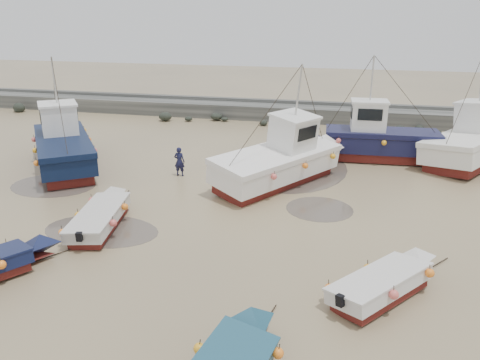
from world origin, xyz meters
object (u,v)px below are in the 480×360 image
object	(u,v)px
cabin_boat_1	(283,158)
cabin_boat_2	(371,138)
cabin_boat_0	(62,144)
dinghy_3	(389,280)
cabin_boat_3	(477,141)
person	(180,175)
dinghy_0	(102,214)

from	to	relation	value
cabin_boat_1	cabin_boat_2	xyz separation A→B (m)	(4.68, 5.09, 0.03)
cabin_boat_0	dinghy_3	bearing A→B (deg)	-65.44
cabin_boat_1	cabin_boat_3	world-z (taller)	same
dinghy_3	cabin_boat_0	distance (m)	20.38
person	cabin_boat_2	bearing A→B (deg)	-151.70
cabin_boat_0	person	world-z (taller)	cabin_boat_0
dinghy_0	cabin_boat_3	bearing A→B (deg)	26.83
dinghy_0	cabin_boat_3	size ratio (longest dim) A/B	0.67
cabin_boat_2	cabin_boat_3	distance (m)	6.25
cabin_boat_0	cabin_boat_1	size ratio (longest dim) A/B	1.00
dinghy_3	cabin_boat_2	size ratio (longest dim) A/B	0.52
cabin_boat_0	cabin_boat_1	world-z (taller)	same
dinghy_0	dinghy_3	xyz separation A→B (m)	(11.58, -2.67, 0.01)
dinghy_0	person	bearing A→B (deg)	71.45
dinghy_0	cabin_boat_0	distance (m)	9.48
person	cabin_boat_0	bearing A→B (deg)	-1.24
dinghy_0	cabin_boat_2	xyz separation A→B (m)	(11.38, 12.31, 0.81)
dinghy_3	cabin_boat_2	world-z (taller)	cabin_boat_2
cabin_boat_1	cabin_boat_3	size ratio (longest dim) A/B	1.01
cabin_boat_1	cabin_boat_2	bearing A→B (deg)	80.45
dinghy_0	cabin_boat_1	bearing A→B (deg)	36.97
dinghy_0	dinghy_3	bearing A→B (deg)	-23.20
cabin_boat_3	person	size ratio (longest dim) A/B	5.88
cabin_boat_2	person	world-z (taller)	cabin_boat_2
cabin_boat_1	person	xyz separation A→B (m)	(-5.70, -0.41, -1.32)
cabin_boat_1	cabin_boat_3	bearing A→B (deg)	62.07
cabin_boat_0	cabin_boat_3	bearing A→B (deg)	-22.41
dinghy_3	cabin_boat_2	xyz separation A→B (m)	(-0.20, 14.99, 0.81)
dinghy_3	cabin_boat_0	xyz separation A→B (m)	(-17.91, 9.69, 0.76)
cabin_boat_0	cabin_boat_2	bearing A→B (deg)	-20.37
cabin_boat_0	cabin_boat_2	distance (m)	18.49
cabin_boat_2	cabin_boat_3	bearing A→B (deg)	-84.40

